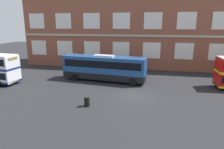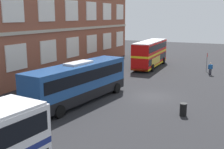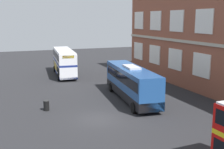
% 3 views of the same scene
% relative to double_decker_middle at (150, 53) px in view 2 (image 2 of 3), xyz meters
% --- Properties ---
extents(ground_plane, '(120.00, 120.00, 0.00)m').
position_rel_double_decker_middle_xyz_m(ground_plane, '(-15.74, -3.22, -2.15)').
color(ground_plane, '#232326').
extents(brick_terminal_building, '(49.03, 8.19, 12.95)m').
position_rel_double_decker_middle_xyz_m(brick_terminal_building, '(-13.89, 12.76, 4.18)').
color(brick_terminal_building, brown).
rests_on(brick_terminal_building, ground).
extents(double_decker_middle, '(11.09, 3.19, 4.07)m').
position_rel_double_decker_middle_xyz_m(double_decker_middle, '(0.00, 0.00, 0.00)').
color(double_decker_middle, red).
rests_on(double_decker_middle, ground).
extents(touring_coach, '(12.22, 4.00, 3.80)m').
position_rel_double_decker_middle_xyz_m(touring_coach, '(-20.46, 0.21, -0.24)').
color(touring_coach, navy).
rests_on(touring_coach, ground).
extents(waiting_passenger, '(0.40, 0.61, 1.70)m').
position_rel_double_decker_middle_xyz_m(waiting_passenger, '(-2.40, -9.27, -1.22)').
color(waiting_passenger, black).
rests_on(waiting_passenger, ground).
extents(bus_stand_flag, '(0.44, 0.10, 2.70)m').
position_rel_double_decker_middle_xyz_m(bus_stand_flag, '(-0.12, -8.50, -0.51)').
color(bus_stand_flag, slate).
rests_on(bus_stand_flag, ground).
extents(station_litter_bin, '(0.60, 0.60, 1.03)m').
position_rel_double_decker_middle_xyz_m(station_litter_bin, '(-19.95, -9.24, -1.63)').
color(station_litter_bin, black).
rests_on(station_litter_bin, ground).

